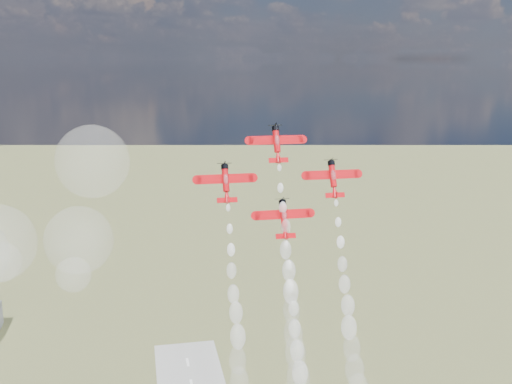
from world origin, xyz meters
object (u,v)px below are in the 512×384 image
Objects in this scene: plane_right at (333,178)px; plane_slot at (284,218)px; plane_left at (226,182)px; plane_lead at (277,143)px.

plane_slot is (-13.40, -4.00, -8.48)m from plane_right.
plane_left is 1.00× the size of plane_slot.
plane_slot is (0.00, -8.00, -16.96)m from plane_lead.
plane_lead reaches higher than plane_right.
plane_left is at bearing 180.00° from plane_right.
plane_lead is 1.00× the size of plane_left.
plane_right is at bearing 16.62° from plane_slot.
plane_slot is (13.40, -4.00, -8.48)m from plane_left.
plane_left is 26.79m from plane_right.
plane_left reaches higher than plane_slot.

